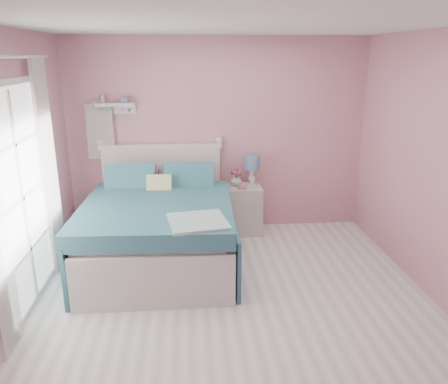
{
  "coord_description": "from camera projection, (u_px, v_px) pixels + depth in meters",
  "views": [
    {
      "loc": [
        -0.41,
        -3.59,
        2.36
      ],
      "look_at": [
        -0.01,
        1.2,
        0.84
      ],
      "focal_mm": 35.0,
      "sensor_mm": 36.0,
      "label": 1
    }
  ],
  "objects": [
    {
      "name": "floor",
      "position": [
        236.0,
        314.0,
        4.15
      ],
      "size": [
        4.5,
        4.5,
        0.0
      ],
      "primitive_type": "plane",
      "color": "silver",
      "rests_on": "ground"
    },
    {
      "name": "room_shell",
      "position": [
        237.0,
        151.0,
        3.67
      ],
      "size": [
        4.5,
        4.5,
        4.5
      ],
      "color": "#CD828D",
      "rests_on": "floor"
    },
    {
      "name": "bed",
      "position": [
        159.0,
        229.0,
        5.1
      ],
      "size": [
        1.73,
        2.14,
        1.22
      ],
      "rotation": [
        0.0,
        0.0,
        -0.04
      ],
      "color": "silver",
      "rests_on": "floor"
    },
    {
      "name": "nightstand",
      "position": [
        244.0,
        209.0,
        5.98
      ],
      "size": [
        0.46,
        0.45,
        0.66
      ],
      "color": "beige",
      "rests_on": "floor"
    },
    {
      "name": "table_lamp",
      "position": [
        252.0,
        165.0,
        5.85
      ],
      "size": [
        0.2,
        0.2,
        0.41
      ],
      "color": "white",
      "rests_on": "nightstand"
    },
    {
      "name": "vase",
      "position": [
        236.0,
        180.0,
        5.88
      ],
      "size": [
        0.21,
        0.21,
        0.17
      ],
      "primitive_type": "imported",
      "rotation": [
        0.0,
        0.0,
        -0.3
      ],
      "color": "silver",
      "rests_on": "nightstand"
    },
    {
      "name": "teacup",
      "position": [
        242.0,
        186.0,
        5.76
      ],
      "size": [
        0.11,
        0.11,
        0.08
      ],
      "primitive_type": "imported",
      "rotation": [
        0.0,
        0.0,
        0.11
      ],
      "color": "pink",
      "rests_on": "nightstand"
    },
    {
      "name": "roses",
      "position": [
        236.0,
        171.0,
        5.84
      ],
      "size": [
        0.14,
        0.11,
        0.12
      ],
      "color": "#C64378",
      "rests_on": "vase"
    },
    {
      "name": "wall_shelf",
      "position": [
        115.0,
        105.0,
        5.6
      ],
      "size": [
        0.5,
        0.15,
        0.25
      ],
      "color": "silver",
      "rests_on": "room_shell"
    },
    {
      "name": "hanging_dress",
      "position": [
        100.0,
        132.0,
        5.68
      ],
      "size": [
        0.34,
        0.03,
        0.72
      ],
      "primitive_type": "cube",
      "color": "white",
      "rests_on": "room_shell"
    },
    {
      "name": "french_door",
      "position": [
        21.0,
        199.0,
        4.05
      ],
      "size": [
        0.04,
        1.32,
        2.16
      ],
      "color": "silver",
      "rests_on": "floor"
    },
    {
      "name": "curtain_far",
      "position": [
        49.0,
        168.0,
        4.73
      ],
      "size": [
        0.04,
        0.4,
        2.32
      ],
      "primitive_type": "cube",
      "color": "white",
      "rests_on": "floor"
    }
  ]
}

